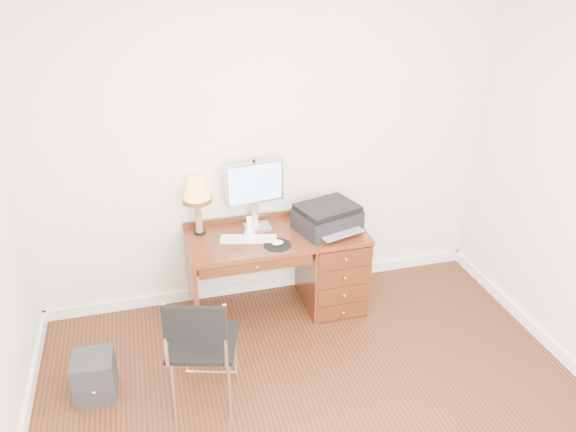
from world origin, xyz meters
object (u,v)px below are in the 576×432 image
object	(u,v)px
monitor	(255,187)
leg_lamp	(197,194)
chair	(204,340)
printer	(327,218)
desk	(312,263)
phone	(250,231)
equipment_box	(95,376)

from	to	relation	value
monitor	leg_lamp	size ratio (longest dim) A/B	1.18
leg_lamp	chair	size ratio (longest dim) A/B	0.52
monitor	leg_lamp	bearing A→B (deg)	173.16
chair	printer	bearing A→B (deg)	56.01
desk	monitor	xyz separation A→B (m)	(-0.45, 0.20, 0.70)
desk	chair	xyz separation A→B (m)	(-1.07, -1.01, 0.16)
chair	phone	bearing A→B (deg)	79.00
monitor	chair	world-z (taller)	monitor
desk	equipment_box	xyz separation A→B (m)	(-1.84, -0.68, -0.25)
leg_lamp	phone	distance (m)	0.53
phone	monitor	bearing A→B (deg)	70.38
printer	phone	distance (m)	0.66
leg_lamp	monitor	bearing A→B (deg)	1.63
phone	leg_lamp	bearing A→B (deg)	164.26
monitor	leg_lamp	distance (m)	0.49
desk	phone	world-z (taller)	phone
desk	chair	world-z (taller)	chair
desk	monitor	size ratio (longest dim) A/B	2.58
desk	leg_lamp	world-z (taller)	leg_lamp
desk	equipment_box	size ratio (longest dim) A/B	4.52
leg_lamp	desk	bearing A→B (deg)	-11.15
desk	printer	distance (m)	0.46
monitor	phone	xyz separation A→B (m)	(-0.09, -0.18, -0.31)
desk	chair	size ratio (longest dim) A/B	1.57
phone	chair	xyz separation A→B (m)	(-0.53, -1.02, -0.23)
phone	equipment_box	xyz separation A→B (m)	(-1.30, -0.70, -0.64)
printer	equipment_box	world-z (taller)	printer
monitor	equipment_box	xyz separation A→B (m)	(-1.39, -0.88, -0.95)
phone	chair	size ratio (longest dim) A/B	0.19
monitor	phone	size ratio (longest dim) A/B	3.18
printer	equipment_box	distance (m)	2.18
printer	leg_lamp	size ratio (longest dim) A/B	1.19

